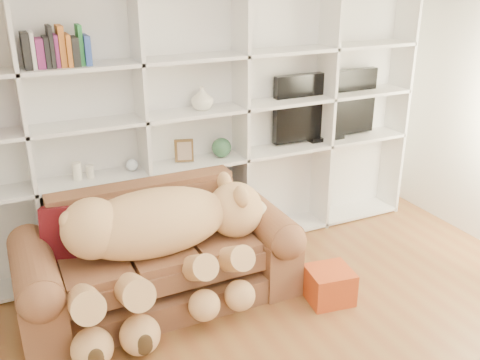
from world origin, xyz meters
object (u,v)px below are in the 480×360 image
teddy_bear (159,239)px  tv (326,106)px  sofa (158,261)px  gift_box (329,285)px

teddy_bear → tv: bearing=19.5°
sofa → gift_box: bearing=-26.7°
gift_box → tv: tv is taller
sofa → tv: size_ratio=1.87×
tv → teddy_bear: bearing=-157.0°
sofa → tv: 2.20m
gift_box → tv: bearing=59.6°
sofa → tv: bearing=18.8°
sofa → teddy_bear: size_ratio=1.24×
teddy_bear → tv: tv is taller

